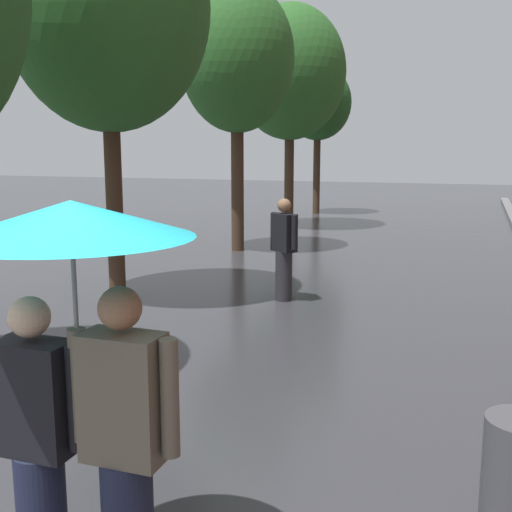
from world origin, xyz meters
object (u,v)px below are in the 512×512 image
object	(u,v)px
pedestrian_walking_midground	(284,249)
street_tree_3	(290,73)
street_tree_1	(107,7)
couple_under_umbrella	(77,339)
street_tree_2	(237,59)
street_tree_4	(318,104)

from	to	relation	value
pedestrian_walking_midground	street_tree_3	bearing A→B (deg)	105.74
street_tree_1	street_tree_3	bearing A→B (deg)	89.66
street_tree_1	couple_under_umbrella	size ratio (longest dim) A/B	2.92
couple_under_umbrella	pedestrian_walking_midground	xyz separation A→B (m)	(-0.92, 6.65, -0.64)
street_tree_2	street_tree_4	distance (m)	8.40
couple_under_umbrella	pedestrian_walking_midground	bearing A→B (deg)	97.91
street_tree_1	street_tree_2	xyz separation A→B (m)	(0.11, 5.00, -0.11)
street_tree_1	couple_under_umbrella	xyz separation A→B (m)	(3.40, -5.87, -2.91)
couple_under_umbrella	street_tree_2	bearing A→B (deg)	106.83
street_tree_3	pedestrian_walking_midground	size ratio (longest dim) A/B	3.98
street_tree_4	couple_under_umbrella	bearing A→B (deg)	-79.69
street_tree_4	pedestrian_walking_midground	size ratio (longest dim) A/B	3.23
street_tree_2	street_tree_4	xyz separation A→B (m)	(-0.22, 8.39, -0.44)
street_tree_2	street_tree_4	bearing A→B (deg)	91.48
street_tree_1	pedestrian_walking_midground	distance (m)	4.40
street_tree_1	couple_under_umbrella	distance (m)	7.38
street_tree_4	pedestrian_walking_midground	distance (m)	13.22
street_tree_2	pedestrian_walking_midground	distance (m)	5.93
street_tree_2	street_tree_3	bearing A→B (deg)	90.75
street_tree_3	pedestrian_walking_midground	xyz separation A→B (m)	(2.42, -8.59, -3.60)
street_tree_1	street_tree_2	distance (m)	5.00
street_tree_4	pedestrian_walking_midground	xyz separation A→B (m)	(2.58, -12.61, -3.00)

